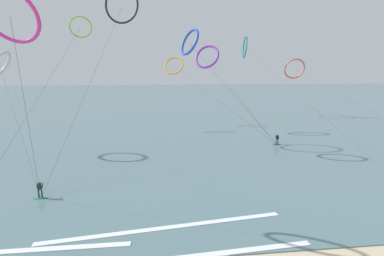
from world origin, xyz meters
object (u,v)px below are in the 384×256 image
Objects in this scene: kite_coral at (295,69)px; kite_ivory at (0,64)px; surfer_emerald at (40,191)px; kite_violet at (207,57)px; kite_magenta at (10,15)px; kite_charcoal at (122,5)px; kite_teal at (245,47)px; kite_cobalt at (190,42)px; kite_amber at (174,66)px; surfer_navy at (277,140)px; kite_lime at (80,27)px.

kite_coral is 59.96m from kite_ivory.
surfer_emerald is 0.11× the size of kite_violet.
kite_coral reaches higher than surfer_emerald.
kite_magenta is (-18.53, -31.29, 1.38)m from kite_violet.
kite_coral is 2.03× the size of kite_charcoal.
kite_teal is at bearing -111.59° from kite_magenta.
kite_cobalt reaches higher than kite_amber.
kite_cobalt is 0.73× the size of kite_charcoal.
kite_amber is at bearing -52.69° from kite_teal.
kite_magenta is at bearing -86.27° from kite_amber.
kite_ivory is (-42.21, -28.75, -4.53)m from kite_teal.
surfer_navy is 0.04× the size of kite_coral.
kite_ivory reaches higher than surfer_navy.
kite_coral is 1.20× the size of kite_lime.
kite_violet is at bearing 109.89° from kite_ivory.
kite_cobalt is 0.94× the size of kite_ivory.
kite_magenta is 40.89m from kite_amber.
kite_violet is 0.68× the size of kite_charcoal.
kite_ivory is 30.56m from kite_amber.
kite_magenta is 0.43× the size of kite_lime.
kite_cobalt is 1.00× the size of kite_magenta.
surfer_emerald is 0.09× the size of kite_ivory.
kite_coral is 62.86m from kite_magenta.
kite_ivory is at bearing -120.48° from kite_amber.
kite_violet is 0.34× the size of kite_coral.
kite_charcoal is (-23.43, 4.57, 20.19)m from surfer_navy.
surfer_navy is 37.28m from kite_magenta.
kite_teal is at bearing 7.46° from kite_lime.
kite_ivory reaches higher than surfer_emerald.
surfer_emerald is at bearing 49.82° from kite_coral.
kite_violet is at bearing 37.64° from kite_coral.
kite_cobalt is 0.43× the size of kite_lime.
kite_charcoal is at bearing -89.96° from kite_magenta.
kite_lime is (6.70, 16.19, 7.05)m from kite_ivory.
kite_lime is at bearing -85.73° from kite_charcoal.
kite_magenta is (-27.99, -19.92, 14.48)m from surfer_navy.
surfer_navy is at bearing -15.86° from kite_violet.
kite_coral is at bearing 175.67° from kite_charcoal.
kite_violet is 9.53m from kite_amber.
surfer_emerald is 37.38m from kite_lime.
kite_amber is at bearing -97.68° from kite_magenta.
kite_charcoal reaches higher than surfer_navy.
kite_violet is (19.73, 27.22, 13.10)m from surfer_emerald.
kite_lime is at bearing -150.12° from kite_amber.
kite_teal is 13.17m from kite_coral.
kite_lime is at bearing -158.79° from kite_cobalt.
kite_magenta is 36.85m from kite_lime.
kite_coral is at bearing 66.06° from kite_violet.
kite_charcoal is 0.59× the size of kite_lime.
kite_amber is at bearing -50.28° from surfer_navy.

